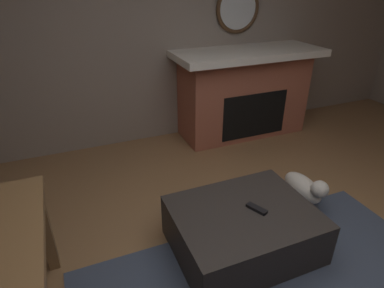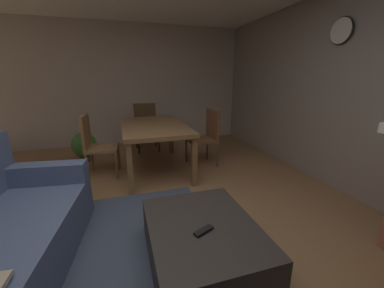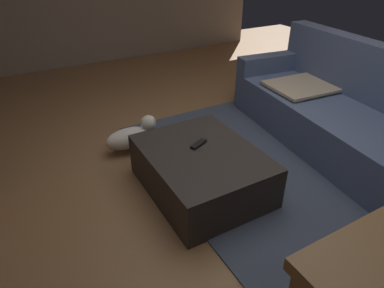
% 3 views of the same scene
% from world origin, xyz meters
% --- Properties ---
extents(wall_back_fireplace_side, '(8.16, 0.12, 2.52)m').
position_xyz_m(wall_back_fireplace_side, '(0.00, -2.60, 1.26)').
color(wall_back_fireplace_side, gray).
rests_on(wall_back_fireplace_side, ground).
extents(fireplace, '(1.83, 0.76, 1.10)m').
position_xyz_m(fireplace, '(-1.11, -2.23, 0.56)').
color(fireplace, '#9E5642').
rests_on(fireplace, ground).
extents(round_wall_mirror, '(0.59, 0.05, 0.59)m').
position_xyz_m(round_wall_mirror, '(-1.11, -2.51, 1.53)').
color(round_wall_mirror, '#4C331E').
extents(ottoman_coffee_table, '(1.03, 0.81, 0.36)m').
position_xyz_m(ottoman_coffee_table, '(-0.05, -0.39, 0.18)').
color(ottoman_coffee_table, '#2D2826').
rests_on(ottoman_coffee_table, ground).
extents(tv_remote, '(0.11, 0.17, 0.02)m').
position_xyz_m(tv_remote, '(-0.14, -0.37, 0.37)').
color(tv_remote, black).
rests_on(tv_remote, ottoman_coffee_table).
extents(small_dog, '(0.21, 0.51, 0.29)m').
position_xyz_m(small_dog, '(-0.86, -0.67, 0.17)').
color(small_dog, silver).
rests_on(small_dog, ground).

